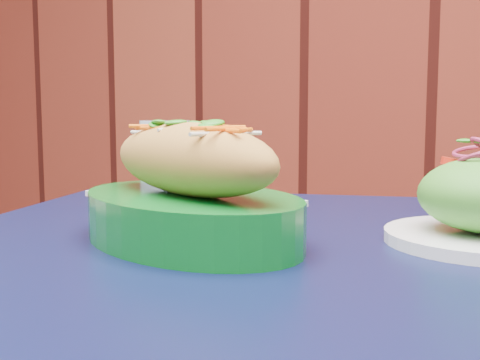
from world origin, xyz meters
The scene contains 3 objects.
cafe_table centered at (-0.25, 1.71, 0.66)m, with size 1.01×1.01×0.75m.
banh_mi_basket centered at (-0.37, 1.70, 0.80)m, with size 0.33×0.28×0.13m.
water_glass centered at (-0.55, 1.91, 0.81)m, with size 0.07×0.07×0.12m, color silver.
Camera 1 is at (-0.03, 1.19, 0.88)m, focal length 45.00 mm.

